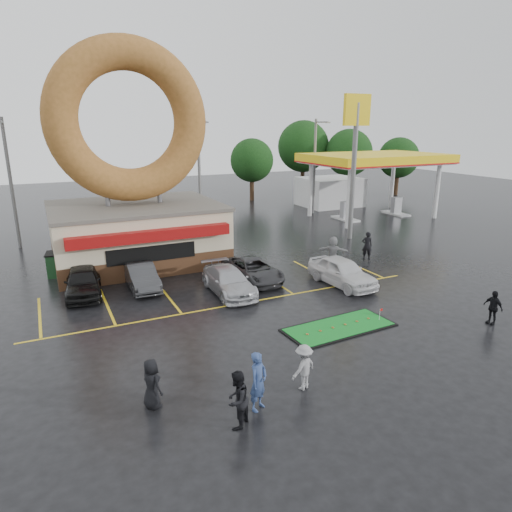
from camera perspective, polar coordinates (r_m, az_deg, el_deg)
name	(u,v)px	position (r m, az deg, el deg)	size (l,w,h in m)	color
ground	(273,331)	(19.83, 2.09, -9.30)	(120.00, 120.00, 0.00)	black
donut_shop	(134,192)	(29.58, -15.01, 7.74)	(10.20, 8.70, 13.50)	#472B19
gas_station	(354,175)	(46.69, 12.19, 9.89)	(12.30, 13.65, 5.90)	silver
shell_sign	(355,140)	(35.11, 12.30, 13.95)	(2.20, 0.36, 10.60)	slate
streetlight_left	(10,181)	(35.98, -28.35, 8.30)	(0.40, 2.21, 9.00)	slate
streetlight_mid	(200,171)	(38.95, -7.06, 10.55)	(0.40, 2.21, 9.00)	slate
streetlight_right	(315,164)	(45.09, 7.38, 11.29)	(0.40, 2.21, 9.00)	slate
tree_far_a	(349,153)	(57.38, 11.54, 12.53)	(5.60, 5.60, 8.00)	#332114
tree_far_b	(399,158)	(59.72, 17.39, 11.63)	(4.90, 4.90, 7.00)	#332114
tree_far_c	(303,146)	(58.42, 5.94, 13.46)	(6.30, 6.30, 9.00)	#332114
tree_far_d	(252,160)	(52.95, -0.53, 11.86)	(4.90, 4.90, 7.00)	#332114
car_black	(83,281)	(25.12, -20.82, -2.99)	(1.74, 4.32, 1.47)	black
car_dgrey	(141,276)	(25.23, -14.12, -2.49)	(1.40, 4.02, 1.33)	#2C2D2F
car_silver	(229,281)	(23.83, -3.44, -3.14)	(1.84, 4.53, 1.31)	#B3B3B8
car_grey	(253,270)	(25.66, -0.41, -1.73)	(2.11, 4.58, 1.27)	#303033
car_white	(342,272)	(25.37, 10.72, -1.93)	(1.80, 4.48, 1.53)	silver
person_blue	(258,381)	(14.46, 0.29, -15.39)	(0.70, 0.46, 1.91)	navy
person_blackjkt	(237,400)	(13.78, -2.37, -17.51)	(0.86, 0.67, 1.77)	black
person_hoodie	(304,367)	(15.60, 5.98, -13.65)	(1.02, 0.59, 1.58)	gray
person_bystander	(152,384)	(14.97, -12.92, -15.30)	(0.79, 0.52, 1.62)	black
person_cameraman	(493,307)	(22.70, 27.50, -5.71)	(0.91, 0.38, 1.55)	black
person_walker_near	(333,252)	(28.32, 9.58, 0.50)	(1.82, 0.58, 1.97)	gray
person_walker_far	(367,246)	(30.51, 13.71, 1.27)	(0.67, 0.44, 1.84)	black
dumpster	(64,264)	(28.90, -22.84, -0.94)	(1.80, 1.20, 1.30)	#194220
putting_green	(339,327)	(20.36, 10.33, -8.74)	(5.02, 2.38, 0.61)	black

